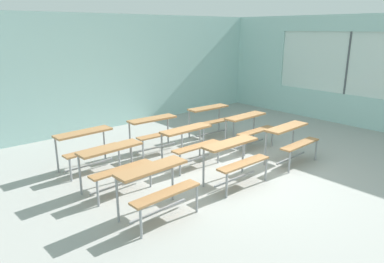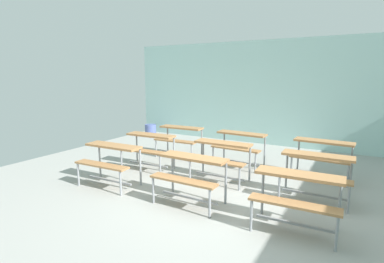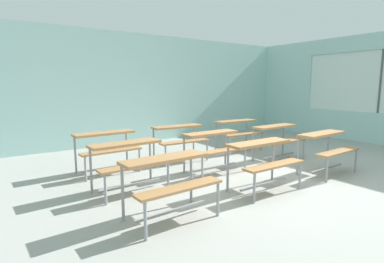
% 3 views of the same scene
% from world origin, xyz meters
% --- Properties ---
extents(ground, '(10.00, 9.00, 0.05)m').
position_xyz_m(ground, '(0.00, 0.00, -0.03)').
color(ground, '#9E9E99').
extents(wall_back, '(10.00, 0.12, 3.00)m').
position_xyz_m(wall_back, '(0.00, 4.50, 1.50)').
color(wall_back, '#A8D1CC').
rests_on(wall_back, ground).
extents(desk_bench_r0c0, '(1.12, 0.63, 0.74)m').
position_xyz_m(desk_bench_r0c0, '(-2.06, -0.32, 0.56)').
color(desk_bench_r0c0, '#A87547').
rests_on(desk_bench_r0c0, ground).
extents(desk_bench_r0c1, '(1.10, 0.60, 0.74)m').
position_xyz_m(desk_bench_r0c1, '(-0.38, -0.28, 0.56)').
color(desk_bench_r0c1, '#A87547').
rests_on(desk_bench_r0c1, ground).
extents(desk_bench_r0c2, '(1.12, 0.63, 0.74)m').
position_xyz_m(desk_bench_r0c2, '(1.24, -0.32, 0.56)').
color(desk_bench_r0c2, '#A87547').
rests_on(desk_bench_r0c2, ground).
extents(desk_bench_r1c0, '(1.13, 0.64, 0.74)m').
position_xyz_m(desk_bench_r1c0, '(-2.08, 0.84, 0.56)').
color(desk_bench_r1c0, '#A87547').
rests_on(desk_bench_r1c0, ground).
extents(desk_bench_r1c1, '(1.11, 0.60, 0.74)m').
position_xyz_m(desk_bench_r1c1, '(-0.39, 0.90, 0.56)').
color(desk_bench_r1c1, '#A87547').
rests_on(desk_bench_r1c1, ground).
extents(desk_bench_r1c2, '(1.11, 0.61, 0.74)m').
position_xyz_m(desk_bench_r1c2, '(1.31, 0.84, 0.56)').
color(desk_bench_r1c2, '#A87547').
rests_on(desk_bench_r1c2, ground).
extents(desk_bench_r2c0, '(1.12, 0.64, 0.74)m').
position_xyz_m(desk_bench_r2c0, '(-2.02, 2.01, 0.56)').
color(desk_bench_r2c0, '#A87547').
rests_on(desk_bench_r2c0, ground).
extents(desk_bench_r2c1, '(1.13, 0.64, 0.74)m').
position_xyz_m(desk_bench_r2c1, '(-0.44, 2.01, 0.56)').
color(desk_bench_r2c1, '#A87547').
rests_on(desk_bench_r2c1, ground).
extents(desk_bench_r2c2, '(1.13, 0.64, 0.74)m').
position_xyz_m(desk_bench_r2c2, '(1.27, 2.02, 0.56)').
color(desk_bench_r2c2, '#A87547').
rests_on(desk_bench_r2c2, ground).
extents(trash_bin, '(0.37, 0.37, 0.37)m').
position_xyz_m(trash_bin, '(-4.33, 3.82, 0.19)').
color(trash_bin, '#51609E').
rests_on(trash_bin, ground).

